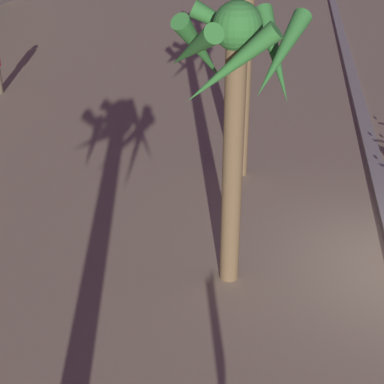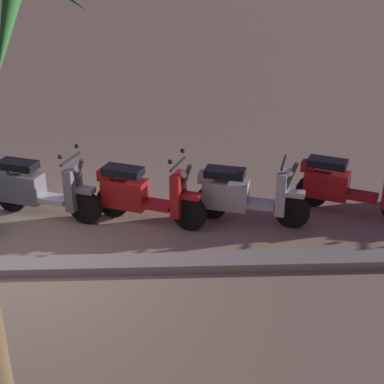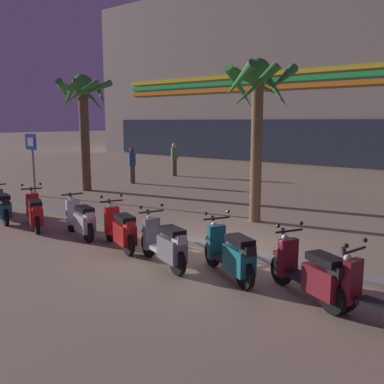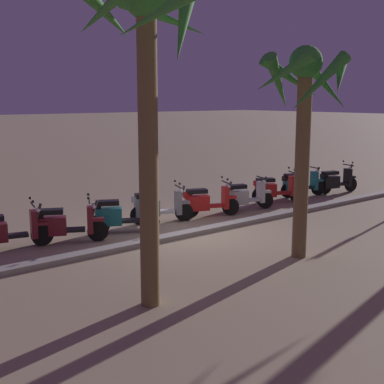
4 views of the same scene
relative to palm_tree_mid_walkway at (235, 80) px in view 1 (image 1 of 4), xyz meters
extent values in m
cylinder|color=brown|center=(0.01, 0.00, -1.35)|extent=(0.32, 0.32, 4.24)
sphere|color=#337A33|center=(0.01, 0.00, 0.77)|extent=(0.70, 0.70, 0.70)
cone|color=#337A33|center=(0.72, 0.03, 0.54)|extent=(0.34, 1.56, 0.93)
cone|color=#337A33|center=(0.23, 0.53, 0.33)|extent=(1.35, 0.78, 1.28)
cone|color=#337A33|center=(-0.38, 0.58, 0.51)|extent=(1.43, 1.08, 0.98)
cone|color=#337A33|center=(-0.59, 0.03, 0.35)|extent=(0.36, 1.38, 1.26)
cone|color=#337A33|center=(-0.26, -0.63, 0.46)|extent=(1.49, 0.84, 1.06)
cone|color=#337A33|center=(0.24, -0.54, 0.34)|extent=(1.36, 0.79, 1.28)
cylinder|color=brown|center=(4.15, 0.20, -0.94)|extent=(0.32, 0.32, 5.05)
camera|label=1|loc=(-8.27, -0.75, 2.47)|focal=54.94mm
camera|label=2|loc=(-1.39, 3.31, 0.44)|focal=51.87mm
camera|label=3|loc=(6.25, -10.66, -0.58)|focal=40.24mm
camera|label=4|loc=(8.89, 7.25, 0.04)|focal=48.77mm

